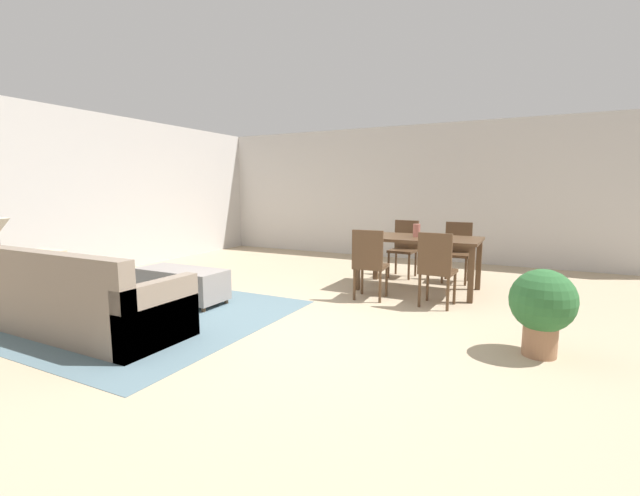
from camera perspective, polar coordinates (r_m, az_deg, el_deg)
name	(u,v)px	position (r m, az deg, el deg)	size (l,w,h in m)	color
ground_plane	(291,329)	(4.40, -3.93, -10.98)	(10.80, 10.80, 0.00)	tan
wall_back	(417,193)	(8.83, 13.04, 7.29)	(9.00, 0.12, 2.70)	beige
wall_left	(61,194)	(7.79, -31.76, 6.23)	(0.12, 11.00, 2.70)	beige
area_rug	(142,315)	(5.28, -23.06, -8.33)	(3.00, 2.80, 0.01)	slate
couch	(83,304)	(4.84, -29.51, -6.68)	(2.13, 0.87, 0.86)	gray
ottoman_table	(182,283)	(5.61, -18.24, -4.59)	(1.17, 0.51, 0.43)	gray
side_table	(2,276)	(5.96, -37.18, -3.01)	(0.40, 0.40, 0.58)	brown
dining_table	(419,243)	(6.09, 13.26, 0.61)	(1.66, 0.91, 0.76)	#513823
dining_chair_near_left	(369,260)	(5.44, 6.71, -1.69)	(0.43, 0.43, 0.92)	#513823
dining_chair_near_right	(436,265)	(5.24, 15.52, -2.29)	(0.42, 0.42, 0.92)	#513823
dining_chair_far_left	(404,245)	(7.03, 11.39, 0.41)	(0.42, 0.42, 0.92)	#513823
dining_chair_far_right	(457,248)	(6.84, 18.14, -0.04)	(0.41, 0.41, 0.92)	#513823
vase_centerpiece	(417,230)	(6.09, 12.99, 2.34)	(0.10, 0.10, 0.18)	#B26659
potted_plant	(542,305)	(4.08, 27.97, -6.87)	(0.54, 0.54, 0.76)	#996B4C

